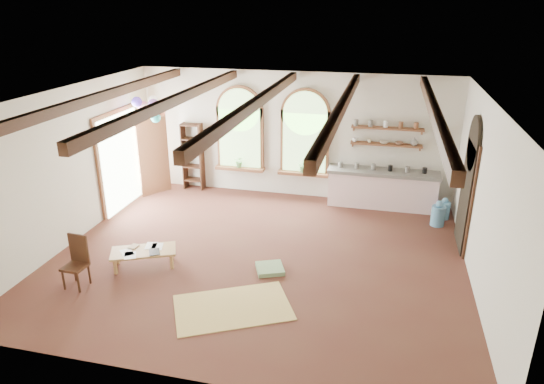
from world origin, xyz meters
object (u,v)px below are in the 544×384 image
(kitchen_counter, at_px, (382,188))
(coffee_table, at_px, (144,252))
(side_chair, at_px, (77,272))
(balloon_cluster, at_px, (149,109))

(kitchen_counter, bearing_deg, coffee_table, -136.90)
(coffee_table, height_order, side_chair, side_chair)
(coffee_table, bearing_deg, balloon_cluster, 111.96)
(balloon_cluster, bearing_deg, side_chair, -83.77)
(kitchen_counter, distance_m, coffee_table, 5.95)
(side_chair, bearing_deg, coffee_table, 47.64)
(coffee_table, xyz_separation_m, side_chair, (-0.83, -0.91, -0.03))
(side_chair, distance_m, balloon_cluster, 4.60)
(kitchen_counter, distance_m, balloon_cluster, 5.99)
(kitchen_counter, height_order, balloon_cluster, balloon_cluster)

